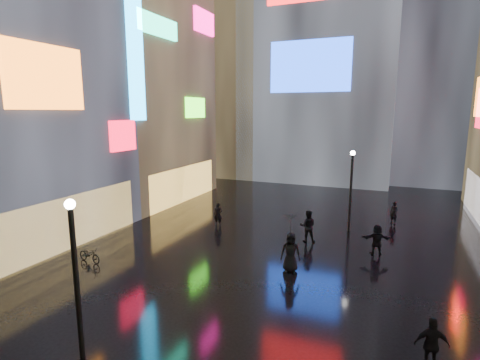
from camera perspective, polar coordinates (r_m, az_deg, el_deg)
The scene contains 14 objects.
ground at distance 23.02m, azimuth 7.84°, elevation -8.96°, with size 140.00×140.00×0.00m, color black.
building_left_far at distance 34.68m, azimuth -16.17°, elevation 15.61°, with size 10.28×12.00×22.00m.
tower_flank_right at distance 48.09m, azimuth 28.47°, elevation 20.49°, with size 12.00×12.00×34.00m, color black.
tower_flank_left at distance 47.54m, azimuth -1.61°, elevation 16.93°, with size 10.00×10.00×26.00m, color black.
lamp_near at distance 12.10m, azimuth -23.73°, elevation -13.12°, with size 0.30×0.30×5.20m.
lamp_far at distance 24.67m, azimuth 16.56°, elevation -0.90°, with size 0.30×0.30×5.20m.
pedestrian_3 at distance 13.30m, azimuth 27.20°, elevation -21.39°, with size 0.98×0.41×1.67m, color black.
pedestrian_4 at distance 18.37m, azimuth 7.70°, elevation -10.88°, with size 0.93×0.61×1.91m, color black.
pedestrian_5 at distance 21.57m, azimuth 20.13°, elevation -8.54°, with size 1.54×0.49×1.66m, color black.
pedestrian_6 at distance 25.28m, azimuth -3.37°, elevation -5.26°, with size 0.57×0.37×1.56m, color black.
pedestrian_7 at distance 22.50m, azimuth 10.28°, elevation -6.94°, with size 0.92×0.72×1.90m, color black.
umbrella_2 at distance 17.91m, azimuth 7.81°, elevation -6.61°, with size 1.03×1.05×0.95m, color black.
bicycle at distance 20.93m, azimuth -21.94°, elevation -10.50°, with size 0.53×1.51×0.79m, color black.
pedestrian_8 at distance 27.65m, azimuth 22.39°, elevation -4.68°, with size 0.56×0.37×1.55m, color black.
Camera 1 is at (5.48, -1.03, 7.60)m, focal length 28.00 mm.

